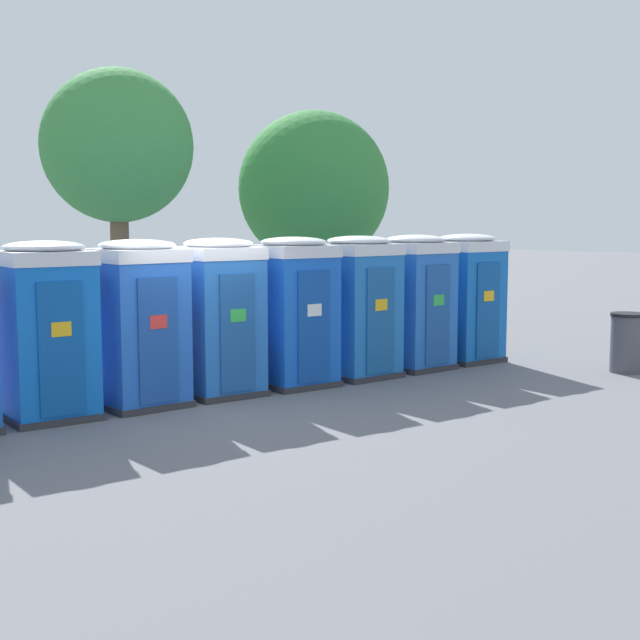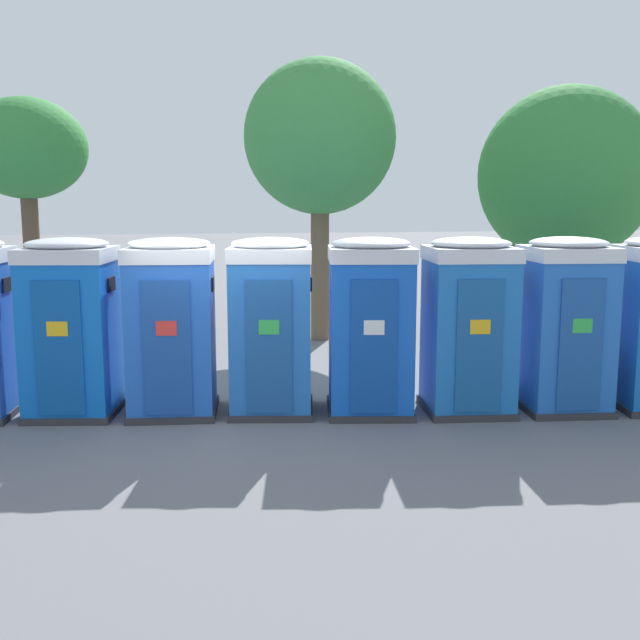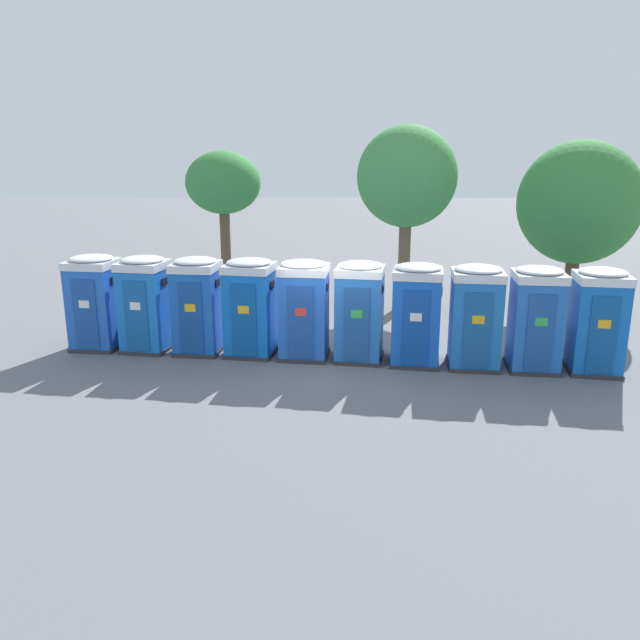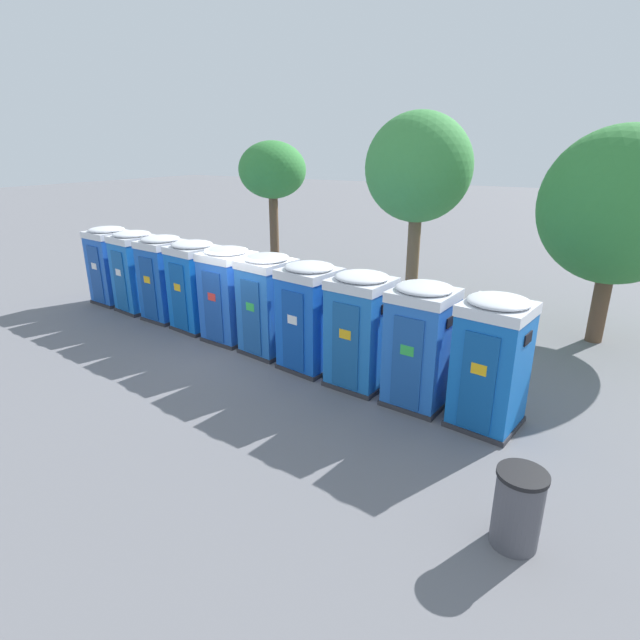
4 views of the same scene
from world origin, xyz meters
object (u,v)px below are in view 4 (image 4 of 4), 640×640
portapotty_9 (491,362)px  street_tree_2 (418,169)px  portapotty_2 (164,278)px  portapotty_4 (229,294)px  portapotty_8 (420,344)px  street_tree_1 (619,207)px  portapotty_5 (268,304)px  portapotty_6 (310,316)px  portapotty_0 (111,265)px  portapotty_7 (360,329)px  portapotty_3 (195,285)px  street_tree_0 (272,172)px  trash_can (518,508)px  portapotty_1 (136,271)px

portapotty_9 → street_tree_2: street_tree_2 is taller
portapotty_2 → portapotty_4: same height
portapotty_8 → street_tree_1: 6.82m
portapotty_5 → portapotty_6: bearing=-11.1°
portapotty_0 → portapotty_5: bearing=-7.0°
portapotty_7 → portapotty_9: (2.82, -0.33, 0.00)m
portapotty_3 → portapotty_8: same height
portapotty_6 → street_tree_0: 9.42m
street_tree_0 → trash_can: bearing=-42.6°
portapotty_5 → street_tree_0: 8.41m
street_tree_0 → portapotty_2: bearing=-87.7°
portapotty_6 → portapotty_8: bearing=-7.4°
portapotty_9 → trash_can: (1.06, -2.88, -0.73)m
portapotty_1 → portapotty_9: bearing=-7.5°
portapotty_9 → street_tree_2: bearing=121.6°
portapotty_1 → portapotty_8: bearing=-7.7°
portapotty_0 → portapotty_3: same height
portapotty_1 → portapotty_6: bearing=-7.8°
portapotty_8 → street_tree_2: 7.34m
portapotty_3 → trash_can: portapotty_3 is taller
portapotty_0 → portapotty_8: same height
street_tree_1 → portapotty_2: bearing=-158.2°
portapotty_9 → street_tree_2: (-3.91, 6.35, 3.06)m
portapotty_7 → portapotty_8: size_ratio=1.00×
portapotty_7 → street_tree_2: street_tree_2 is taller
portapotty_3 → portapotty_5: bearing=-7.6°
portapotty_0 → portapotty_2: same height
portapotty_4 → trash_can: bearing=-25.5°
portapotty_1 → portapotty_8: (9.84, -1.33, -0.00)m
portapotty_5 → portapotty_8: bearing=-8.6°
street_tree_0 → portapotty_6: bearing=-49.4°
portapotty_4 → street_tree_2: (3.11, 5.39, 3.06)m
street_tree_1 → portapotty_4: bearing=-150.1°
portapotty_4 → portapotty_7: same height
portapotty_3 → trash_can: bearing=-23.2°
portapotty_3 → portapotty_5: (2.81, -0.38, 0.00)m
trash_can → street_tree_1: bearing=86.9°
portapotty_1 → portapotty_7: 8.51m
portapotty_5 → portapotty_6: same height
portapotty_2 → trash_can: (10.89, -4.22, -0.73)m
portapotty_1 → street_tree_1: 13.70m
portapotty_1 → portapotty_2: (1.41, -0.15, 0.00)m
portapotty_7 → trash_can: bearing=-39.6°
portapotty_4 → street_tree_1: size_ratio=0.46×
portapotty_7 → street_tree_1: (4.35, 5.55, 2.30)m
portapotty_8 → trash_can: portapotty_8 is taller
street_tree_0 → street_tree_2: street_tree_2 is taller
street_tree_2 → portapotty_9: bearing=-58.4°
portapotty_2 → street_tree_0: 6.64m
portapotty_8 → portapotty_2: bearing=172.1°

